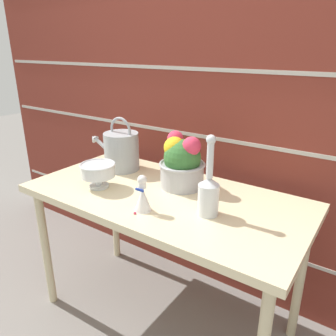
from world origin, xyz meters
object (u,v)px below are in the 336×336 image
(flower_planter, at_px, (182,162))
(figurine_vase, at_px, (143,196))
(glass_decanter, at_px, (209,191))
(crystal_pedestal_bowl, at_px, (98,171))
(watering_can, at_px, (121,150))

(flower_planter, xyz_separation_m, figurine_vase, (0.00, -0.31, -0.06))
(glass_decanter, distance_m, figurine_vase, 0.28)
(crystal_pedestal_bowl, relative_size, figurine_vase, 1.08)
(crystal_pedestal_bowl, xyz_separation_m, figurine_vase, (0.33, -0.07, -0.02))
(watering_can, distance_m, glass_decanter, 0.68)
(watering_can, height_order, crystal_pedestal_bowl, watering_can)
(glass_decanter, bearing_deg, crystal_pedestal_bowl, -174.21)
(glass_decanter, bearing_deg, flower_planter, 143.15)
(watering_can, bearing_deg, crystal_pedestal_bowl, -72.64)
(watering_can, xyz_separation_m, flower_planter, (0.41, -0.01, 0.01))
(crystal_pedestal_bowl, height_order, figurine_vase, figurine_vase)
(crystal_pedestal_bowl, bearing_deg, watering_can, 107.36)
(crystal_pedestal_bowl, relative_size, glass_decanter, 0.51)
(glass_decanter, xyz_separation_m, figurine_vase, (-0.24, -0.13, -0.04))
(crystal_pedestal_bowl, xyz_separation_m, glass_decanter, (0.57, 0.06, 0.02))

